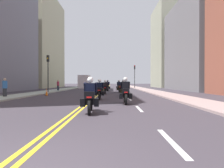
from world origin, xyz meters
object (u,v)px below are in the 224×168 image
(traffic_light_far, at_px, (135,72))
(motorcycle_3, at_px, (124,89))
(motorcycle_1, at_px, (125,93))
(motorcycle_6, at_px, (108,87))
(traffic_cone_0, at_px, (47,92))
(parked_truck, at_px, (85,82))
(motorcycle_2, at_px, (100,91))
(motorcycle_0, at_px, (90,98))
(traffic_light_near, at_px, (48,67))
(pedestrian_1, at_px, (5,88))
(pedestrian_2, at_px, (58,85))
(motorcycle_7, at_px, (119,86))
(motorcycle_5, at_px, (119,87))
(motorcycle_4, at_px, (105,88))

(traffic_light_far, bearing_deg, motorcycle_3, -97.78)
(motorcycle_1, relative_size, motorcycle_6, 0.97)
(traffic_cone_0, distance_m, parked_truck, 26.26)
(motorcycle_2, distance_m, traffic_light_far, 31.06)
(motorcycle_0, bearing_deg, traffic_light_far, 78.61)
(traffic_light_near, relative_size, parked_truck, 0.71)
(motorcycle_2, relative_size, motorcycle_3, 0.98)
(motorcycle_6, xyz_separation_m, pedestrian_1, (-8.35, -13.77, 0.19))
(motorcycle_2, xyz_separation_m, pedestrian_1, (-8.11, 1.58, 0.22))
(motorcycle_1, relative_size, motorcycle_3, 0.99)
(motorcycle_0, relative_size, traffic_light_far, 0.44)
(motorcycle_1, xyz_separation_m, traffic_cone_0, (-7.28, 8.05, -0.30))
(motorcycle_6, xyz_separation_m, parked_truck, (-5.36, 15.44, 0.60))
(motorcycle_0, height_order, traffic_cone_0, motorcycle_0)
(pedestrian_2, bearing_deg, motorcycle_7, -105.64)
(motorcycle_3, bearing_deg, motorcycle_0, -102.14)
(traffic_light_far, bearing_deg, motorcycle_6, -109.94)
(motorcycle_6, height_order, traffic_light_far, traffic_light_far)
(motorcycle_3, distance_m, motorcycle_6, 12.05)
(motorcycle_0, height_order, pedestrian_1, pedestrian_1)
(parked_truck, bearing_deg, motorcycle_1, -78.59)
(motorcycle_3, bearing_deg, motorcycle_2, -122.33)
(motorcycle_1, distance_m, motorcycle_3, 6.94)
(motorcycle_0, relative_size, motorcycle_5, 0.98)
(pedestrian_2, bearing_deg, motorcycle_3, -178.86)
(pedestrian_1, bearing_deg, motorcycle_3, 150.45)
(motorcycle_4, height_order, parked_truck, parked_truck)
(pedestrian_2, bearing_deg, traffic_light_near, 146.13)
(motorcycle_6, relative_size, pedestrian_2, 1.31)
(motorcycle_6, distance_m, pedestrian_2, 7.38)
(motorcycle_2, relative_size, traffic_light_near, 0.45)
(motorcycle_1, xyz_separation_m, motorcycle_6, (-1.56, 18.85, 0.02))
(motorcycle_7, xyz_separation_m, parked_truck, (-7.06, 11.91, 0.61))
(traffic_light_far, xyz_separation_m, pedestrian_2, (-12.84, -14.90, -2.57))
(traffic_cone_0, bearing_deg, motorcycle_7, 62.63)
(motorcycle_1, distance_m, traffic_cone_0, 10.85)
(traffic_cone_0, xyz_separation_m, pedestrian_2, (-1.66, 10.95, 0.50))
(motorcycle_2, height_order, pedestrian_2, pedestrian_2)
(pedestrian_1, relative_size, pedestrian_2, 1.01)
(parked_truck, bearing_deg, pedestrian_2, -97.51)
(motorcycle_0, xyz_separation_m, motorcycle_6, (0.18, 22.76, 0.03))
(motorcycle_1, relative_size, motorcycle_2, 1.02)
(motorcycle_2, relative_size, pedestrian_2, 1.25)
(motorcycle_2, distance_m, traffic_light_near, 12.28)
(motorcycle_1, distance_m, motorcycle_6, 18.92)
(motorcycle_1, distance_m, motorcycle_7, 22.38)
(motorcycle_5, height_order, traffic_light_far, traffic_light_far)
(pedestrian_1, bearing_deg, motorcycle_0, 92.31)
(pedestrian_2, distance_m, parked_truck, 15.43)
(motorcycle_6, bearing_deg, motorcycle_7, 64.12)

